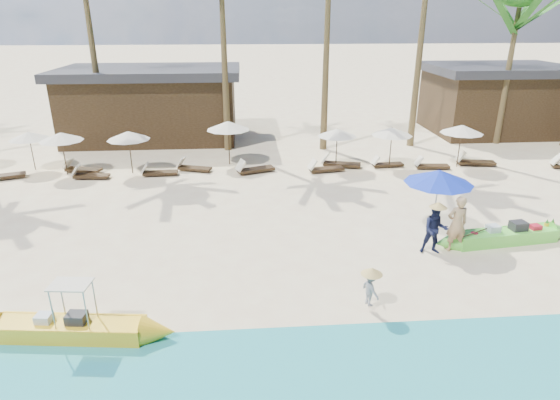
{
  "coord_description": "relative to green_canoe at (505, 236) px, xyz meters",
  "views": [
    {
      "loc": [
        -2.36,
        -12.09,
        7.22
      ],
      "look_at": [
        -1.28,
        2.0,
        1.63
      ],
      "focal_mm": 30.0,
      "sensor_mm": 36.0,
      "label": 1
    }
  ],
  "objects": [
    {
      "name": "lounger_7_right",
      "position": [
        0.55,
        8.22,
        -0.05
      ],
      "size": [
        1.76,
        0.66,
        0.59
      ],
      "rotation": [
        0.0,
        0.0,
        -0.08
      ],
      "color": "#392817",
      "rests_on": "ground"
    },
    {
      "name": "resort_parasol_8",
      "position": [
        2.07,
        8.47,
        1.71
      ],
      "size": [
        2.1,
        2.1,
        2.17
      ],
      "color": "#392817",
      "rests_on": "ground"
    },
    {
      "name": "lounger_3_right",
      "position": [
        -16.15,
        7.94,
        -0.05
      ],
      "size": [
        1.73,
        0.63,
        0.58
      ],
      "rotation": [
        0.0,
        0.0,
        -0.07
      ],
      "color": "#392817",
      "rests_on": "ground"
    },
    {
      "name": "green_canoe",
      "position": [
        0.0,
        0.0,
        0.0
      ],
      "size": [
        5.75,
        1.19,
        0.73
      ],
      "rotation": [
        0.0,
        0.0,
        0.12
      ],
      "color": "#65E345",
      "rests_on": "ground"
    },
    {
      "name": "lounger_6_right",
      "position": [
        -3.97,
        8.85,
        -0.02
      ],
      "size": [
        2.07,
        1.1,
        0.67
      ],
      "rotation": [
        0.0,
        0.0,
        -0.26
      ],
      "color": "#392817",
      "rests_on": "ground"
    },
    {
      "name": "resort_parasol_2",
      "position": [
        -19.28,
        9.59,
        1.5
      ],
      "size": [
        1.88,
        1.88,
        1.94
      ],
      "color": "#392817",
      "rests_on": "ground"
    },
    {
      "name": "resort_parasol_7",
      "position": [
        -1.44,
        8.56,
        1.63
      ],
      "size": [
        2.02,
        2.02,
        2.08
      ],
      "color": "#392817",
      "rests_on": "ground"
    },
    {
      "name": "vendor_green",
      "position": [
        -2.72,
        -0.55,
        0.59
      ],
      "size": [
        0.92,
        0.78,
        1.67
      ],
      "primitive_type": "imported",
      "rotation": [
        0.0,
        0.0,
        -0.19
      ],
      "color": "#121733",
      "rests_on": "ground"
    },
    {
      "name": "pavilion_west",
      "position": [
        -14.36,
        15.89,
        1.94
      ],
      "size": [
        10.8,
        6.6,
        4.3
      ],
      "color": "#392817",
      "rests_on": "ground"
    },
    {
      "name": "lounger_7_left",
      "position": [
        -1.6,
        8.66,
        -0.06
      ],
      "size": [
        1.66,
        0.61,
        0.55
      ],
      "rotation": [
        0.0,
        0.0,
        0.07
      ],
      "color": "#392817",
      "rests_on": "ground"
    },
    {
      "name": "resort_parasol_3",
      "position": [
        -17.41,
        8.69,
        1.63
      ],
      "size": [
        2.02,
        2.02,
        2.08
      ],
      "color": "#392817",
      "rests_on": "ground"
    },
    {
      "name": "pavilion_east",
      "position": [
        7.64,
        15.89,
        1.95
      ],
      "size": [
        8.8,
        6.6,
        4.3
      ],
      "color": "#392817",
      "rests_on": "ground"
    },
    {
      "name": "vendor_yellow",
      "position": [
        -5.6,
        -3.54,
        0.42
      ],
      "size": [
        0.57,
        0.72,
        0.97
      ],
      "primitive_type": "imported",
      "rotation": [
        0.0,
        0.0,
        1.95
      ],
      "color": "gray",
      "rests_on": "ground"
    },
    {
      "name": "lounger_2_left",
      "position": [
        -20.26,
        8.12,
        -0.03
      ],
      "size": [
        1.99,
        1.16,
        0.65
      ],
      "rotation": [
        0.0,
        0.0,
        0.33
      ],
      "color": "#392817",
      "rests_on": "ground"
    },
    {
      "name": "blue_umbrella",
      "position": [
        -2.31,
        0.59,
        1.98
      ],
      "size": [
        2.29,
        2.29,
        2.46
      ],
      "color": "#99999E",
      "rests_on": "ground"
    },
    {
      "name": "resort_parasol_5",
      "position": [
        -9.56,
        9.79,
        1.8
      ],
      "size": [
        2.2,
        2.2,
        2.26
      ],
      "color": "#392817",
      "rests_on": "ground"
    },
    {
      "name": "palm_6",
      "position": [
        6.48,
        12.91,
        6.8
      ],
      "size": [
        2.08,
        2.08,
        8.51
      ],
      "color": "brown",
      "rests_on": "ground"
    },
    {
      "name": "yellow_canoe",
      "position": [
        -13.05,
        -4.07,
        -0.0
      ],
      "size": [
        5.73,
        1.14,
        1.49
      ],
      "rotation": [
        0.0,
        0.0,
        -0.11
      ],
      "color": "yellow",
      "rests_on": "ground"
    },
    {
      "name": "lounger_5_left",
      "position": [
        -8.36,
        8.22,
        -0.03
      ],
      "size": [
        1.99,
        1.2,
        0.65
      ],
      "rotation": [
        0.0,
        0.0,
        0.35
      ],
      "color": "#392817",
      "rests_on": "ground"
    },
    {
      "name": "ground",
      "position": [
        -6.36,
        -1.61,
        -0.25
      ],
      "size": [
        240.0,
        240.0,
        0.0
      ],
      "primitive_type": "plane",
      "color": "beige",
      "rests_on": "ground"
    },
    {
      "name": "lounger_6_left",
      "position": [
        -4.86,
        8.1,
        -0.04
      ],
      "size": [
        1.85,
        0.85,
        0.61
      ],
      "rotation": [
        0.0,
        0.0,
        0.18
      ],
      "color": "#392817",
      "rests_on": "ground"
    },
    {
      "name": "resort_parasol_6",
      "position": [
        -4.15,
        8.77,
        1.57
      ],
      "size": [
        1.96,
        1.96,
        2.02
      ],
      "color": "#392817",
      "rests_on": "ground"
    },
    {
      "name": "lounger_3_left",
      "position": [
        -16.83,
        8.96,
        -0.04
      ],
      "size": [
        1.89,
        0.94,
        0.61
      ],
      "rotation": [
        0.0,
        0.0,
        -0.22
      ],
      "color": "#392817",
      "rests_on": "ground"
    },
    {
      "name": "lounger_4_right",
      "position": [
        -11.37,
        8.78,
        -0.05
      ],
      "size": [
        1.8,
        1.05,
        0.59
      ],
      "rotation": [
        0.0,
        0.0,
        -0.32
      ],
      "color": "#392817",
      "rests_on": "ground"
    },
    {
      "name": "lounger_4_left",
      "position": [
        -12.97,
        8.16,
        -0.05
      ],
      "size": [
        1.75,
        0.61,
        0.59
      ],
      "rotation": [
        0.0,
        0.0,
        0.05
      ],
      "color": "#392817",
      "rests_on": "ground"
    },
    {
      "name": "tourist",
      "position": [
        -1.97,
        -0.42,
        0.71
      ],
      "size": [
        0.72,
        0.5,
        1.91
      ],
      "primitive_type": "imported",
      "rotation": [
        0.0,
        0.0,
        3.21
      ],
      "color": "tan",
      "rests_on": "ground"
    },
    {
      "name": "lounger_8_left",
      "position": [
        3.0,
        8.61,
        -0.02
      ],
      "size": [
        2.03,
        0.91,
        0.67
      ],
      "rotation": [
        0.0,
        0.0,
        -0.16
      ],
      "color": "#392817",
      "rests_on": "ground"
    },
    {
      "name": "resort_parasol_4",
      "position": [
        -14.28,
        8.65,
        1.64
      ],
      "size": [
        2.03,
        2.03,
        2.09
      ],
      "color": "#392817",
      "rests_on": "ground"
    }
  ]
}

